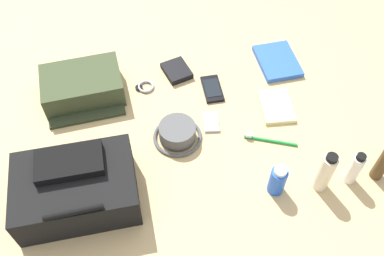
{
  "coord_description": "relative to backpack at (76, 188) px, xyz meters",
  "views": [
    {
      "loc": [
        0.2,
        0.85,
        1.21
      ],
      "look_at": [
        0.0,
        0.0,
        0.04
      ],
      "focal_mm": 40.44,
      "sensor_mm": 36.0,
      "label": 1
    }
  ],
  "objects": [
    {
      "name": "cologne_bottle",
      "position": [
        -0.93,
        0.13,
        0.0
      ],
      "size": [
        0.04,
        0.04,
        0.16
      ],
      "color": "#473319",
      "rests_on": "ground_plane"
    },
    {
      "name": "bucket_hat",
      "position": [
        -0.34,
        -0.16,
        -0.04
      ],
      "size": [
        0.17,
        0.17,
        0.06
      ],
      "color": "#515151",
      "rests_on": "ground_plane"
    },
    {
      "name": "toothpaste_tube",
      "position": [
        -0.84,
        0.13,
        -0.0
      ],
      "size": [
        0.04,
        0.04,
        0.14
      ],
      "color": "white",
      "rests_on": "ground_plane"
    },
    {
      "name": "media_player",
      "position": [
        -0.47,
        -0.19,
        -0.07
      ],
      "size": [
        0.07,
        0.09,
        0.01
      ],
      "color": "#B7B7BC",
      "rests_on": "ground_plane"
    },
    {
      "name": "paperback_novel",
      "position": [
        -0.8,
        -0.42,
        -0.06
      ],
      "size": [
        0.15,
        0.19,
        0.02
      ],
      "color": "blue",
      "rests_on": "ground_plane"
    },
    {
      "name": "deodorant_spray",
      "position": [
        -0.6,
        0.11,
        -0.02
      ],
      "size": [
        0.05,
        0.05,
        0.12
      ],
      "color": "blue",
      "rests_on": "ground_plane"
    },
    {
      "name": "wallet",
      "position": [
        -0.4,
        -0.46,
        -0.06
      ],
      "size": [
        0.11,
        0.13,
        0.02
      ],
      "primitive_type": "cube",
      "rotation": [
        0.0,
        0.0,
        0.23
      ],
      "color": "black",
      "rests_on": "ground_plane"
    },
    {
      "name": "lotion_bottle",
      "position": [
        -0.74,
        0.13,
        0.01
      ],
      "size": [
        0.05,
        0.05,
        0.17
      ],
      "color": "beige",
      "rests_on": "ground_plane"
    },
    {
      "name": "wristwatch",
      "position": [
        -0.27,
        -0.41,
        -0.06
      ],
      "size": [
        0.07,
        0.06,
        0.01
      ],
      "color": "#99999E",
      "rests_on": "ground_plane"
    },
    {
      "name": "backpack",
      "position": [
        0.0,
        0.0,
        0.0
      ],
      "size": [
        0.36,
        0.26,
        0.16
      ],
      "color": "black",
      "rests_on": "ground_plane"
    },
    {
      "name": "toiletry_pouch",
      "position": [
        -0.05,
        -0.43,
        -0.02
      ],
      "size": [
        0.29,
        0.24,
        0.1
      ],
      "color": "#384228",
      "rests_on": "ground_plane"
    },
    {
      "name": "toothbrush",
      "position": [
        -0.64,
        -0.07,
        -0.06
      ],
      "size": [
        0.17,
        0.09,
        0.02
      ],
      "color": "#198C33",
      "rests_on": "ground_plane"
    },
    {
      "name": "ground_plane",
      "position": [
        -0.39,
        -0.16,
        -0.08
      ],
      "size": [
        2.64,
        2.02,
        0.02
      ],
      "primitive_type": "cube",
      "color": "tan",
      "rests_on": "ground"
    },
    {
      "name": "notepad",
      "position": [
        -0.72,
        -0.21,
        -0.06
      ],
      "size": [
        0.13,
        0.16,
        0.02
      ],
      "primitive_type": "cube",
      "rotation": [
        0.0,
        0.0,
        -0.13
      ],
      "color": "beige",
      "rests_on": "ground_plane"
    },
    {
      "name": "cell_phone",
      "position": [
        -0.51,
        -0.34,
        -0.06
      ],
      "size": [
        0.07,
        0.13,
        0.01
      ],
      "color": "black",
      "rests_on": "ground_plane"
    }
  ]
}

